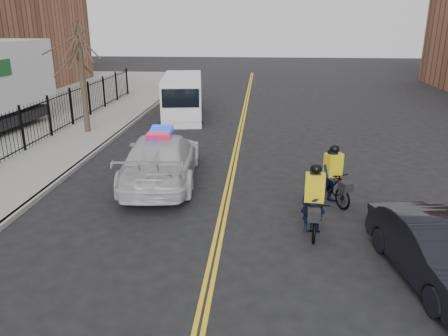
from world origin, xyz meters
The scene contains 12 objects.
ground centered at (0.00, 0.00, 0.00)m, with size 120.00×120.00×0.00m, color black.
center_line_left centered at (-0.08, 8.00, 0.01)m, with size 0.10×60.00×0.01m, color yellow.
center_line_right centered at (0.08, 8.00, 0.01)m, with size 0.10×60.00×0.01m, color yellow.
sidewalk centered at (-7.50, 8.00, 0.07)m, with size 3.00×60.00×0.15m, color gray.
curb centered at (-6.00, 8.00, 0.07)m, with size 0.20×60.00×0.15m, color gray.
iron_fence centered at (-9.00, 8.00, 1.00)m, with size 0.12×28.00×2.00m, color black, non-canonical shape.
street_tree centered at (-7.60, 10.00, 3.53)m, with size 3.20×3.20×4.80m.
police_cruiser centered at (-2.38, 3.59, 0.87)m, with size 2.92×6.11×1.88m.
dark_sedan centered at (4.87, -2.01, 0.69)m, with size 1.46×4.18×1.38m, color black.
cargo_van centered at (-3.47, 14.08, 1.19)m, with size 2.90×6.07×2.44m.
cyclist_near centered at (2.49, 0.10, 0.67)m, with size 0.87×2.03×1.93m.
cyclist_far centered at (3.28, 2.15, 0.74)m, with size 1.32×1.90×1.89m.
Camera 1 is at (1.02, -10.68, 5.40)m, focal length 35.00 mm.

